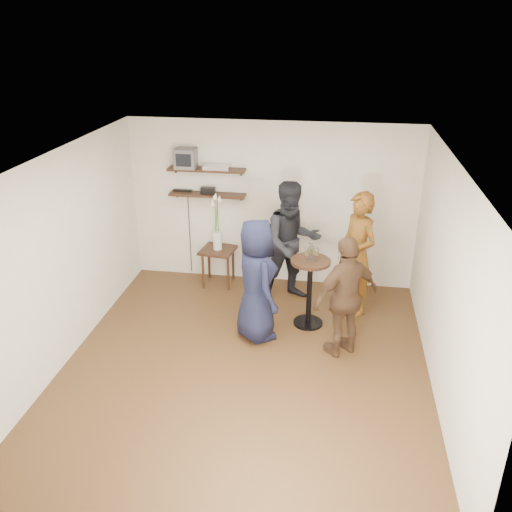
{
  "coord_description": "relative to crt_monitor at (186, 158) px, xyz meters",
  "views": [
    {
      "loc": [
        1.0,
        -5.53,
        4.01
      ],
      "look_at": [
        0.08,
        0.4,
        1.34
      ],
      "focal_mm": 38.0,
      "sensor_mm": 36.0,
      "label": 1
    }
  ],
  "objects": [
    {
      "name": "power_strip",
      "position": [
        -0.1,
        0.05,
        -0.54
      ],
      "size": [
        0.3,
        0.05,
        0.03
      ],
      "primitive_type": "cube",
      "color": "black",
      "rests_on": "shelf_lower"
    },
    {
      "name": "person_brown",
      "position": [
        2.51,
        -1.85,
        -1.21
      ],
      "size": [
        0.99,
        0.88,
        1.61
      ],
      "primitive_type": "imported",
      "rotation": [
        0.0,
        0.0,
        3.8
      ],
      "color": "#4D3321",
      "rests_on": "room"
    },
    {
      "name": "wine_glass_fl",
      "position": [
        1.97,
        -1.26,
        -0.89
      ],
      "size": [
        0.07,
        0.07,
        0.2
      ],
      "color": "silver",
      "rests_on": "drinks_table"
    },
    {
      "name": "person_plaid",
      "position": [
        2.65,
        -0.73,
        -1.11
      ],
      "size": [
        0.75,
        0.79,
        1.82
      ],
      "primitive_type": "imported",
      "rotation": [
        0.0,
        0.0,
        -0.91
      ],
      "color": "red",
      "rests_on": "room"
    },
    {
      "name": "drinks_table",
      "position": [
        2.02,
        -1.22,
        -1.38
      ],
      "size": [
        0.54,
        0.54,
        0.99
      ],
      "color": "black",
      "rests_on": "room"
    },
    {
      "name": "wine_glass_fr",
      "position": [
        2.09,
        -1.24,
        -0.9
      ],
      "size": [
        0.06,
        0.06,
        0.19
      ],
      "color": "silver",
      "rests_on": "drinks_table"
    },
    {
      "name": "room",
      "position": [
        1.31,
        -2.38,
        -0.72
      ],
      "size": [
        4.58,
        5.08,
        2.68
      ],
      "color": "#492C17",
      "rests_on": "ground"
    },
    {
      "name": "crt_monitor",
      "position": [
        0.0,
        0.0,
        0.0
      ],
      "size": [
        0.32,
        0.3,
        0.3
      ],
      "primitive_type": "cube",
      "color": "#59595B",
      "rests_on": "shelf_upper"
    },
    {
      "name": "side_table",
      "position": [
        0.49,
        -0.17,
        -1.51
      ],
      "size": [
        0.58,
        0.58,
        0.61
      ],
      "rotation": [
        0.0,
        0.0,
        -0.15
      ],
      "color": "black",
      "rests_on": "room"
    },
    {
      "name": "person_dark",
      "position": [
        1.7,
        -0.49,
        -1.09
      ],
      "size": [
        1.11,
        1.01,
        1.86
      ],
      "primitive_type": "imported",
      "rotation": [
        0.0,
        0.0,
        0.42
      ],
      "color": "black",
      "rests_on": "room"
    },
    {
      "name": "shelf_lower",
      "position": [
        0.31,
        0.0,
        -0.57
      ],
      "size": [
        1.2,
        0.25,
        0.04
      ],
      "primitive_type": "cube",
      "color": "black",
      "rests_on": "room"
    },
    {
      "name": "person_navy",
      "position": [
        1.34,
        -1.64,
        -1.18
      ],
      "size": [
        0.88,
        0.98,
        1.68
      ],
      "primitive_type": "imported",
      "rotation": [
        0.0,
        0.0,
        2.12
      ],
      "color": "black",
      "rests_on": "room"
    },
    {
      "name": "vase_lilies",
      "position": [
        0.49,
        -0.18,
        -1.1
      ],
      "size": [
        0.19,
        0.2,
        0.97
      ],
      "rotation": [
        0.0,
        0.0,
        -0.15
      ],
      "color": "silver",
      "rests_on": "side_table"
    },
    {
      "name": "wine_glass_br",
      "position": [
        2.03,
        -1.21,
        -0.89
      ],
      "size": [
        0.06,
        0.06,
        0.19
      ],
      "color": "silver",
      "rests_on": "drinks_table"
    },
    {
      "name": "dvd_deck",
      "position": [
        0.48,
        0.0,
        -0.12
      ],
      "size": [
        0.4,
        0.24,
        0.06
      ],
      "primitive_type": "cube",
      "color": "silver",
      "rests_on": "shelf_upper"
    },
    {
      "name": "shelf_upper",
      "position": [
        0.31,
        0.0,
        -0.17
      ],
      "size": [
        1.2,
        0.25,
        0.04
      ],
      "primitive_type": "cube",
      "color": "black",
      "rests_on": "room"
    },
    {
      "name": "radio",
      "position": [
        0.33,
        0.0,
        -0.5
      ],
      "size": [
        0.22,
        0.1,
        0.1
      ],
      "primitive_type": "cube",
      "color": "black",
      "rests_on": "shelf_lower"
    },
    {
      "name": "wine_glass_bl",
      "position": [
        2.0,
        -1.17,
        -0.88
      ],
      "size": [
        0.07,
        0.07,
        0.21
      ],
      "color": "silver",
      "rests_on": "drinks_table"
    }
  ]
}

